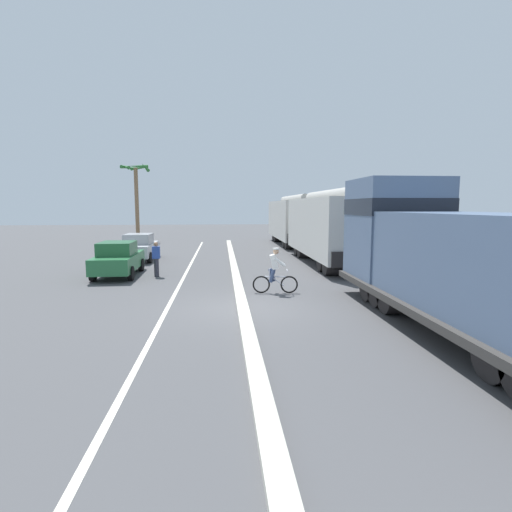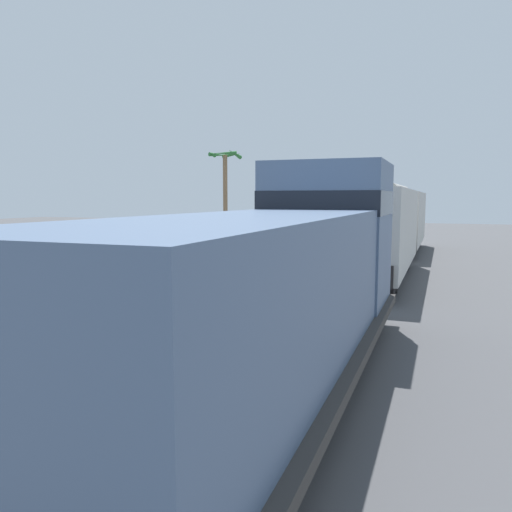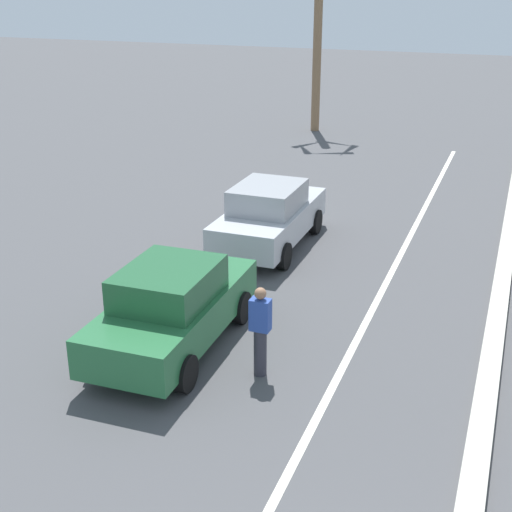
# 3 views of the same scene
# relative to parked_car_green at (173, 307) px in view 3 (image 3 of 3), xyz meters

# --- Properties ---
(median_curb) EXTENTS (0.36, 36.00, 0.16)m
(median_curb) POSITION_rel_parked_car_green_xyz_m (5.48, -0.46, -0.74)
(median_curb) COLOR beige
(median_curb) RESTS_ON ground
(lane_stripe) EXTENTS (0.14, 36.00, 0.01)m
(lane_stripe) POSITION_rel_parked_car_green_xyz_m (3.08, -0.46, -0.81)
(lane_stripe) COLOR silver
(lane_stripe) RESTS_ON ground
(parked_car_green) EXTENTS (1.91, 4.24, 1.62)m
(parked_car_green) POSITION_rel_parked_car_green_xyz_m (0.00, 0.00, 0.00)
(parked_car_green) COLOR #286B3D
(parked_car_green) RESTS_ON ground
(parked_car_silver) EXTENTS (1.84, 4.20, 1.62)m
(parked_car_silver) POSITION_rel_parked_car_green_xyz_m (-0.12, 5.48, 0.00)
(parked_car_silver) COLOR #B7BABF
(parked_car_silver) RESTS_ON ground
(palm_tree_near) EXTENTS (2.64, 2.64, 7.23)m
(palm_tree_near) POSITION_rel_parked_car_green_xyz_m (-3.04, 19.42, 4.36)
(palm_tree_near) COLOR #846647
(palm_tree_near) RESTS_ON ground
(pedestrian_by_cars) EXTENTS (0.34, 0.22, 1.62)m
(pedestrian_by_cars) POSITION_rel_parked_car_green_xyz_m (1.81, -0.35, 0.03)
(pedestrian_by_cars) COLOR #33333D
(pedestrian_by_cars) RESTS_ON ground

